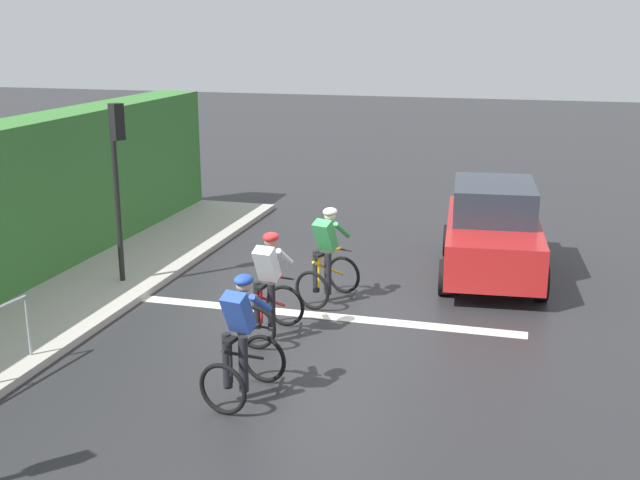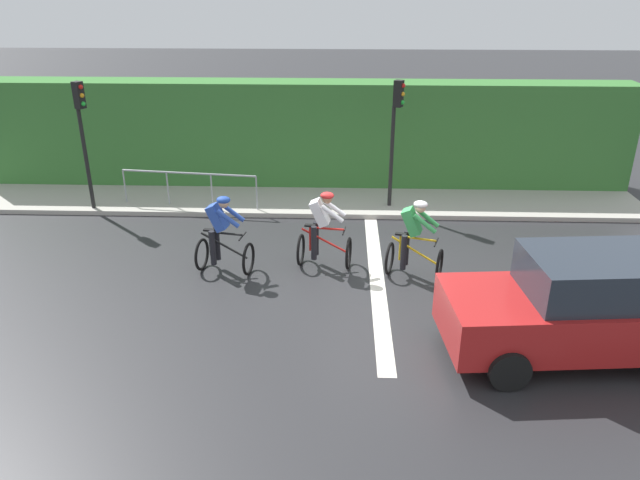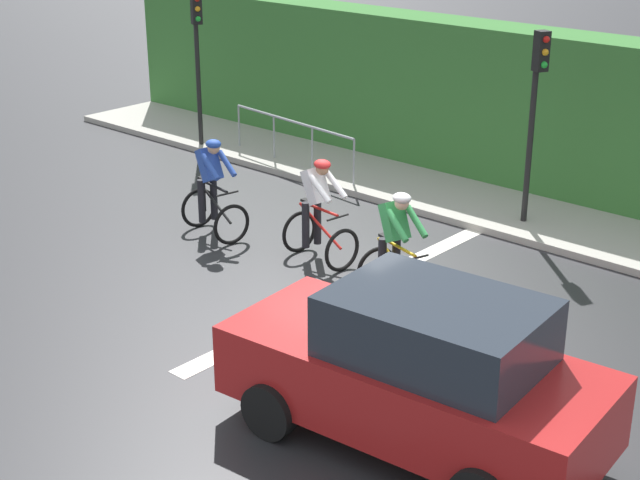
{
  "view_description": "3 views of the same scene",
  "coord_description": "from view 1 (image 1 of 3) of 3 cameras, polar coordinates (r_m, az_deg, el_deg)",
  "views": [
    {
      "loc": [
        -3.42,
        12.03,
        4.71
      ],
      "look_at": [
        -0.05,
        -0.29,
        1.21
      ],
      "focal_mm": 44.7,
      "sensor_mm": 36.0,
      "label": 1
    },
    {
      "loc": [
        -11.19,
        0.8,
        5.71
      ],
      "look_at": [
        -0.39,
        1.2,
        0.93
      ],
      "focal_mm": 34.02,
      "sensor_mm": 36.0,
      "label": 2
    },
    {
      "loc": [
        -9.93,
        -8.02,
        5.8
      ],
      "look_at": [
        -0.62,
        0.27,
        0.87
      ],
      "focal_mm": 53.69,
      "sensor_mm": 36.0,
      "label": 3
    }
  ],
  "objects": [
    {
      "name": "cyclist_mid",
      "position": [
        13.69,
        0.51,
        -1.27
      ],
      "size": [
        0.97,
        1.23,
        1.66
      ],
      "color": "black",
      "rests_on": "ground"
    },
    {
      "name": "cyclist_second",
      "position": [
        12.14,
        -3.67,
        -3.5
      ],
      "size": [
        0.82,
        1.16,
        1.66
      ],
      "color": "black",
      "rests_on": "ground"
    },
    {
      "name": "sidewalk_kerb",
      "position": [
        13.57,
        -21.5,
        -5.82
      ],
      "size": [
        2.8,
        18.35,
        0.12
      ],
      "primitive_type": "cube",
      "color": "#ADA89E",
      "rests_on": "ground"
    },
    {
      "name": "ground_plane",
      "position": [
        13.36,
        -0.54,
        -5.3
      ],
      "size": [
        80.0,
        80.0,
        0.0
      ],
      "primitive_type": "plane",
      "color": "#28282B"
    },
    {
      "name": "road_marking_stop_line",
      "position": [
        13.31,
        -0.6,
        -5.36
      ],
      "size": [
        7.0,
        0.3,
        0.01
      ],
      "primitive_type": "cube",
      "color": "silver",
      "rests_on": "ground"
    },
    {
      "name": "cyclist_lead",
      "position": [
        10.23,
        -5.64,
        -7.22
      ],
      "size": [
        0.86,
        1.18,
        1.66
      ],
      "color": "black",
      "rests_on": "ground"
    },
    {
      "name": "traffic_light_near_crossing",
      "position": [
        14.65,
        -14.27,
        5.1
      ],
      "size": [
        0.27,
        0.29,
        3.34
      ],
      "color": "black",
      "rests_on": "ground"
    },
    {
      "name": "car_red",
      "position": [
        15.5,
        12.25,
        0.66
      ],
      "size": [
        2.16,
        4.23,
        1.76
      ],
      "color": "#B21E1E",
      "rests_on": "ground"
    }
  ]
}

